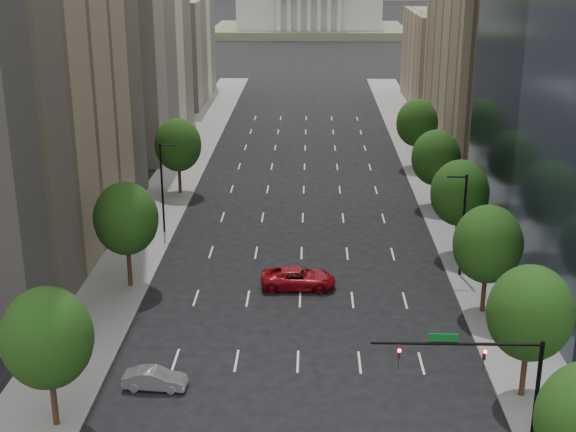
# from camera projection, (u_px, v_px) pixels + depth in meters

# --- Properties ---
(sidewalk_left) EXTENTS (6.00, 200.00, 0.15)m
(sidewalk_left) POSITION_uv_depth(u_px,v_px,m) (133.00, 251.00, 72.87)
(sidewalk_left) COLOR slate
(sidewalk_left) RESTS_ON ground
(sidewalk_right) EXTENTS (6.00, 200.00, 0.15)m
(sidewalk_right) POSITION_uv_depth(u_px,v_px,m) (472.00, 254.00, 72.03)
(sidewalk_right) COLOR slate
(sidewalk_right) RESTS_ON ground
(midrise_cream_left) EXTENTS (14.00, 30.00, 35.00)m
(midrise_cream_left) POSITION_uv_depth(u_px,v_px,m) (123.00, 17.00, 108.18)
(midrise_cream_left) COLOR beige
(midrise_cream_left) RESTS_ON ground
(filler_left) EXTENTS (14.00, 26.00, 18.00)m
(filler_left) POSITION_uv_depth(u_px,v_px,m) (168.00, 50.00, 142.14)
(filler_left) COLOR beige
(filler_left) RESTS_ON ground
(parking_tan_right) EXTENTS (14.00, 30.00, 30.00)m
(parking_tan_right) POSITION_uv_depth(u_px,v_px,m) (495.00, 39.00, 104.79)
(parking_tan_right) COLOR #8C7759
(parking_tan_right) RESTS_ON ground
(filler_right) EXTENTS (14.00, 26.00, 16.00)m
(filler_right) POSITION_uv_depth(u_px,v_px,m) (450.00, 59.00, 138.27)
(filler_right) COLOR #8C7759
(filler_right) RESTS_ON ground
(tree_right_1) EXTENTS (5.20, 5.20, 8.75)m
(tree_right_1) POSITION_uv_depth(u_px,v_px,m) (530.00, 313.00, 47.54)
(tree_right_1) COLOR #382316
(tree_right_1) RESTS_ON ground
(tree_right_2) EXTENTS (5.20, 5.20, 8.61)m
(tree_right_2) POSITION_uv_depth(u_px,v_px,m) (488.00, 244.00, 58.94)
(tree_right_2) COLOR #382316
(tree_right_2) RESTS_ON ground
(tree_right_3) EXTENTS (5.20, 5.20, 8.89)m
(tree_right_3) POSITION_uv_depth(u_px,v_px,m) (460.00, 193.00, 70.19)
(tree_right_3) COLOR #382316
(tree_right_3) RESTS_ON ground
(tree_right_4) EXTENTS (5.20, 5.20, 8.46)m
(tree_right_4) POSITION_uv_depth(u_px,v_px,m) (436.00, 158.00, 83.58)
(tree_right_4) COLOR #382316
(tree_right_4) RESTS_ON ground
(tree_right_5) EXTENTS (5.20, 5.20, 8.75)m
(tree_right_5) POSITION_uv_depth(u_px,v_px,m) (417.00, 123.00, 98.62)
(tree_right_5) COLOR #382316
(tree_right_5) RESTS_ON ground
(tree_left_0) EXTENTS (5.20, 5.20, 8.75)m
(tree_left_0) POSITION_uv_depth(u_px,v_px,m) (47.00, 338.00, 44.51)
(tree_left_0) COLOR #382316
(tree_left_0) RESTS_ON ground
(tree_left_1) EXTENTS (5.20, 5.20, 8.97)m
(tree_left_1) POSITION_uv_depth(u_px,v_px,m) (126.00, 219.00, 63.36)
(tree_left_1) COLOR #382316
(tree_left_1) RESTS_ON ground
(tree_left_2) EXTENTS (5.20, 5.20, 8.68)m
(tree_left_2) POSITION_uv_depth(u_px,v_px,m) (178.00, 145.00, 88.05)
(tree_left_2) COLOR #382316
(tree_left_2) RESTS_ON ground
(streetlight_rn) EXTENTS (1.70, 0.20, 9.00)m
(streetlight_rn) POSITION_uv_depth(u_px,v_px,m) (463.00, 223.00, 65.82)
(streetlight_rn) COLOR black
(streetlight_rn) RESTS_ON ground
(streetlight_ln) EXTENTS (1.70, 0.20, 9.00)m
(streetlight_ln) POSITION_uv_depth(u_px,v_px,m) (163.00, 186.00, 76.01)
(streetlight_ln) COLOR black
(streetlight_ln) RESTS_ON ground
(traffic_signal) EXTENTS (9.12, 0.40, 7.38)m
(traffic_signal) POSITION_uv_depth(u_px,v_px,m) (493.00, 372.00, 42.14)
(traffic_signal) COLOR black
(traffic_signal) RESTS_ON ground
(capitol) EXTENTS (60.00, 40.00, 35.20)m
(capitol) POSITION_uv_depth(u_px,v_px,m) (309.00, 7.00, 249.17)
(capitol) COLOR #596647
(capitol) RESTS_ON ground
(foothills) EXTENTS (720.00, 413.00, 263.00)m
(foothills) POSITION_uv_depth(u_px,v_px,m) (356.00, 37.00, 594.00)
(foothills) COLOR brown
(foothills) RESTS_ON ground
(car_silver) EXTENTS (4.13, 1.68, 1.33)m
(car_silver) POSITION_uv_depth(u_px,v_px,m) (155.00, 379.00, 50.13)
(car_silver) COLOR gray
(car_silver) RESTS_ON ground
(car_red_far) EXTENTS (6.16, 2.92, 1.70)m
(car_red_far) POSITION_uv_depth(u_px,v_px,m) (298.00, 278.00, 64.90)
(car_red_far) COLOR maroon
(car_red_far) RESTS_ON ground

